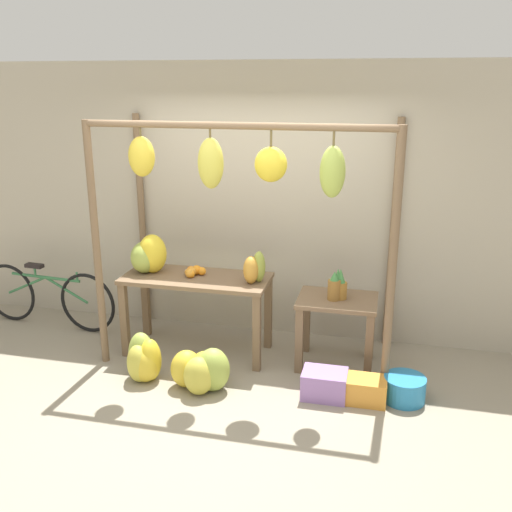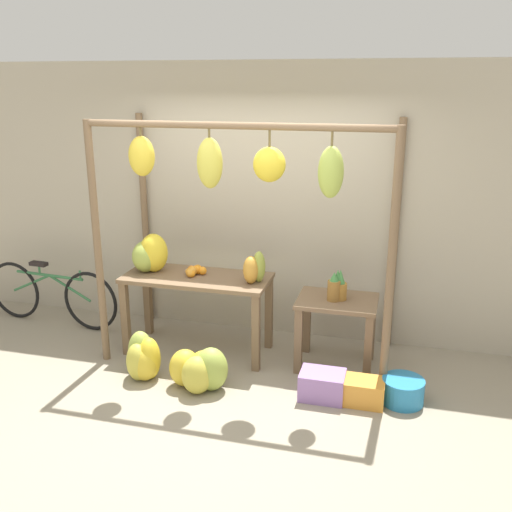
{
  "view_description": "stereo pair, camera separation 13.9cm",
  "coord_description": "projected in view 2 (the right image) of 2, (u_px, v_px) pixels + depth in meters",
  "views": [
    {
      "loc": [
        1.25,
        -4.07,
        2.61
      ],
      "look_at": [
        0.09,
        0.87,
        1.04
      ],
      "focal_mm": 40.0,
      "sensor_mm": 36.0,
      "label": 1
    },
    {
      "loc": [
        1.38,
        -4.03,
        2.61
      ],
      "look_at": [
        0.09,
        0.87,
        1.04
      ],
      "focal_mm": 40.0,
      "sensor_mm": 36.0,
      "label": 2
    }
  ],
  "objects": [
    {
      "name": "display_table_main",
      "position": [
        197.0,
        289.0,
        5.57
      ],
      "size": [
        1.42,
        0.61,
        0.79
      ],
      "color": "brown",
      "rests_on": "ground_plane"
    },
    {
      "name": "fruit_crate_purple",
      "position": [
        364.0,
        391.0,
        4.79
      ],
      "size": [
        0.34,
        0.25,
        0.21
      ],
      "color": "orange",
      "rests_on": "ground_plane"
    },
    {
      "name": "banana_pile_ground_left",
      "position": [
        143.0,
        359.0,
        5.17
      ],
      "size": [
        0.36,
        0.37,
        0.43
      ],
      "color": "yellow",
      "rests_on": "ground_plane"
    },
    {
      "name": "stall_awning",
      "position": [
        241.0,
        192.0,
        4.93
      ],
      "size": [
        2.71,
        1.16,
        2.29
      ],
      "color": "brown",
      "rests_on": "ground_plane"
    },
    {
      "name": "parked_bicycle",
      "position": [
        51.0,
        294.0,
        6.29
      ],
      "size": [
        1.67,
        0.18,
        0.71
      ],
      "color": "black",
      "rests_on": "ground_plane"
    },
    {
      "name": "banana_pile_on_table",
      "position": [
        150.0,
        255.0,
        5.61
      ],
      "size": [
        0.41,
        0.36,
        0.39
      ],
      "color": "yellow",
      "rests_on": "display_table_main"
    },
    {
      "name": "pineapple_cluster",
      "position": [
        337.0,
        287.0,
        5.21
      ],
      "size": [
        0.17,
        0.16,
        0.29
      ],
      "color": "#A3702D",
      "rests_on": "display_table_side"
    },
    {
      "name": "display_table_side",
      "position": [
        337.0,
        316.0,
        5.3
      ],
      "size": [
        0.73,
        0.55,
        0.68
      ],
      "color": "brown",
      "rests_on": "ground_plane"
    },
    {
      "name": "banana_pile_ground_right",
      "position": [
        200.0,
        370.0,
        5.01
      ],
      "size": [
        0.6,
        0.51,
        0.4
      ],
      "color": "#9EB247",
      "rests_on": "ground_plane"
    },
    {
      "name": "shop_wall_back",
      "position": [
        265.0,
        203.0,
        5.86
      ],
      "size": [
        8.0,
        0.08,
        2.8
      ],
      "color": "#B2A893",
      "rests_on": "ground_plane"
    },
    {
      "name": "papaya_pile",
      "position": [
        254.0,
        269.0,
        5.3
      ],
      "size": [
        0.22,
        0.24,
        0.3
      ],
      "color": "gold",
      "rests_on": "display_table_main"
    },
    {
      "name": "ground_plane",
      "position": [
        220.0,
        402.0,
        4.83
      ],
      "size": [
        20.0,
        20.0,
        0.0
      ],
      "primitive_type": "plane",
      "color": "gray"
    },
    {
      "name": "fruit_crate_white",
      "position": [
        322.0,
        385.0,
        4.86
      ],
      "size": [
        0.38,
        0.28,
        0.24
      ],
      "color": "#9970B7",
      "rests_on": "ground_plane"
    },
    {
      "name": "orange_pile",
      "position": [
        194.0,
        271.0,
        5.54
      ],
      "size": [
        0.2,
        0.19,
        0.09
      ],
      "color": "orange",
      "rests_on": "display_table_main"
    },
    {
      "name": "blue_bucket",
      "position": [
        403.0,
        391.0,
        4.8
      ],
      "size": [
        0.35,
        0.35,
        0.21
      ],
      "color": "teal",
      "rests_on": "ground_plane"
    }
  ]
}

